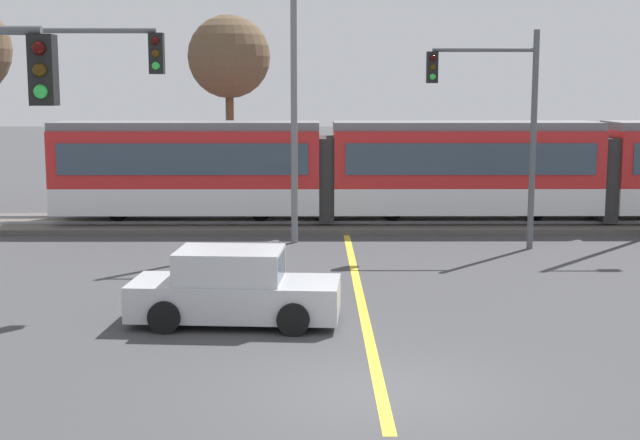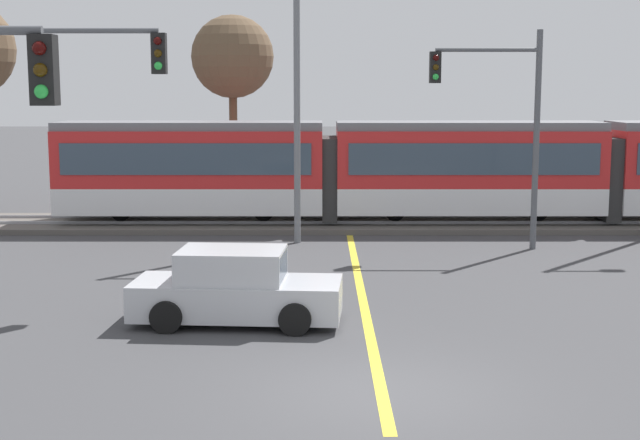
{
  "view_description": "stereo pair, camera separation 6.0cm",
  "coord_description": "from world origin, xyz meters",
  "px_view_note": "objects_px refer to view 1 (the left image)",
  "views": [
    {
      "loc": [
        -1.03,
        -13.41,
        4.71
      ],
      "look_at": [
        -0.91,
        7.7,
        1.6
      ],
      "focal_mm": 50.0,
      "sensor_mm": 36.0,
      "label": 1
    },
    {
      "loc": [
        -0.97,
        -13.41,
        4.71
      ],
      "look_at": [
        -0.91,
        7.7,
        1.6
      ],
      "focal_mm": 50.0,
      "sensor_mm": 36.0,
      "label": 2
    }
  ],
  "objects_px": {
    "light_rail_tram": "(464,167)",
    "bare_tree_west": "(229,58)",
    "traffic_light_mid_left": "(41,108)",
    "street_lamp_centre": "(299,64)",
    "traffic_light_far_right": "(499,109)",
    "sedan_crossing": "(234,289)"
  },
  "relations": [
    {
      "from": "street_lamp_centre",
      "to": "traffic_light_mid_left",
      "type": "bearing_deg",
      "value": -128.58
    },
    {
      "from": "light_rail_tram",
      "to": "sedan_crossing",
      "type": "relative_size",
      "value": 6.5
    },
    {
      "from": "bare_tree_west",
      "to": "traffic_light_mid_left",
      "type": "bearing_deg",
      "value": -100.51
    },
    {
      "from": "light_rail_tram",
      "to": "street_lamp_centre",
      "type": "bearing_deg",
      "value": -149.19
    },
    {
      "from": "light_rail_tram",
      "to": "bare_tree_west",
      "type": "bearing_deg",
      "value": 151.45
    },
    {
      "from": "light_rail_tram",
      "to": "bare_tree_west",
      "type": "relative_size",
      "value": 3.7
    },
    {
      "from": "bare_tree_west",
      "to": "street_lamp_centre",
      "type": "bearing_deg",
      "value": -70.29
    },
    {
      "from": "traffic_light_far_right",
      "to": "bare_tree_west",
      "type": "distance_m",
      "value": 12.7
    },
    {
      "from": "street_lamp_centre",
      "to": "bare_tree_west",
      "type": "xyz_separation_m",
      "value": [
        -2.85,
        7.97,
        0.44
      ]
    },
    {
      "from": "light_rail_tram",
      "to": "traffic_light_mid_left",
      "type": "relative_size",
      "value": 4.26
    },
    {
      "from": "traffic_light_mid_left",
      "to": "sedan_crossing",
      "type": "bearing_deg",
      "value": -28.66
    },
    {
      "from": "traffic_light_mid_left",
      "to": "light_rail_tram",
      "type": "bearing_deg",
      "value": 42.79
    },
    {
      "from": "traffic_light_mid_left",
      "to": "street_lamp_centre",
      "type": "xyz_separation_m",
      "value": [
        5.65,
        7.08,
        1.17
      ]
    },
    {
      "from": "light_rail_tram",
      "to": "traffic_light_far_right",
      "type": "xyz_separation_m",
      "value": [
        0.23,
        -4.45,
        2.08
      ]
    },
    {
      "from": "traffic_light_mid_left",
      "to": "street_lamp_centre",
      "type": "relative_size",
      "value": 0.67
    },
    {
      "from": "traffic_light_mid_left",
      "to": "traffic_light_far_right",
      "type": "xyz_separation_m",
      "value": [
        11.5,
        5.98,
        -0.17
      ]
    },
    {
      "from": "street_lamp_centre",
      "to": "bare_tree_west",
      "type": "bearing_deg",
      "value": 109.71
    },
    {
      "from": "traffic_light_far_right",
      "to": "light_rail_tram",
      "type": "bearing_deg",
      "value": 92.91
    },
    {
      "from": "traffic_light_mid_left",
      "to": "traffic_light_far_right",
      "type": "relative_size",
      "value": 1.03
    },
    {
      "from": "light_rail_tram",
      "to": "traffic_light_mid_left",
      "type": "height_order",
      "value": "traffic_light_mid_left"
    },
    {
      "from": "sedan_crossing",
      "to": "street_lamp_centre",
      "type": "relative_size",
      "value": 0.44
    },
    {
      "from": "traffic_light_far_right",
      "to": "traffic_light_mid_left",
      "type": "bearing_deg",
      "value": -152.51
    }
  ]
}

